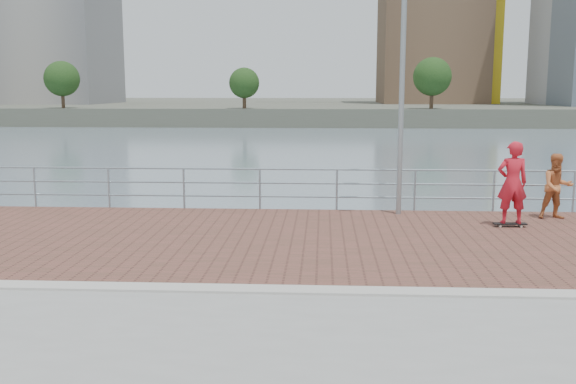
# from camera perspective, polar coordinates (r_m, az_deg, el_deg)

# --- Properties ---
(brick_lane) EXTENTS (40.00, 6.80, 0.02)m
(brick_lane) POSITION_cam_1_polar(r_m,az_deg,el_deg) (13.85, 0.36, -4.21)
(brick_lane) COLOR brown
(brick_lane) RESTS_ON seawall
(curb) EXTENTS (40.00, 0.40, 0.06)m
(curb) POSITION_cam_1_polar(r_m,az_deg,el_deg) (10.38, -0.61, -8.72)
(curb) COLOR #B7B5AD
(curb) RESTS_ON seawall
(far_shore) EXTENTS (320.00, 95.00, 2.50)m
(far_shore) POSITION_cam_1_polar(r_m,az_deg,el_deg) (132.41, 2.87, 7.50)
(far_shore) COLOR #4C5142
(far_shore) RESTS_ON ground
(guardrail) EXTENTS (39.06, 0.06, 1.13)m
(guardrail) POSITION_cam_1_polar(r_m,az_deg,el_deg) (17.06, 0.92, 0.67)
(guardrail) COLOR #8C9EA8
(guardrail) RESTS_ON brick_lane
(street_lamp) EXTENTS (0.49, 1.41, 6.66)m
(street_lamp) POSITION_cam_1_polar(r_m,az_deg,el_deg) (16.06, 10.46, 14.46)
(street_lamp) COLOR gray
(street_lamp) RESTS_ON brick_lane
(skateboard) EXTENTS (0.77, 0.22, 0.09)m
(skateboard) POSITION_cam_1_polar(r_m,az_deg,el_deg) (15.88, 19.13, -2.69)
(skateboard) COLOR black
(skateboard) RESTS_ON brick_lane
(skateboarder) EXTENTS (0.71, 0.48, 1.92)m
(skateboarder) POSITION_cam_1_polar(r_m,az_deg,el_deg) (15.71, 19.31, 0.79)
(skateboarder) COLOR red
(skateboarder) RESTS_ON skateboard
(bystander) EXTENTS (0.82, 0.66, 1.62)m
(bystander) POSITION_cam_1_polar(r_m,az_deg,el_deg) (17.13, 22.79, 0.46)
(bystander) COLOR #C36C39
(bystander) RESTS_ON brick_lane
(shoreline_trees) EXTENTS (109.14, 5.07, 6.76)m
(shoreline_trees) POSITION_cam_1_polar(r_m,az_deg,el_deg) (87.13, -1.45, 9.92)
(shoreline_trees) COLOR #473323
(shoreline_trees) RESTS_ON far_shore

